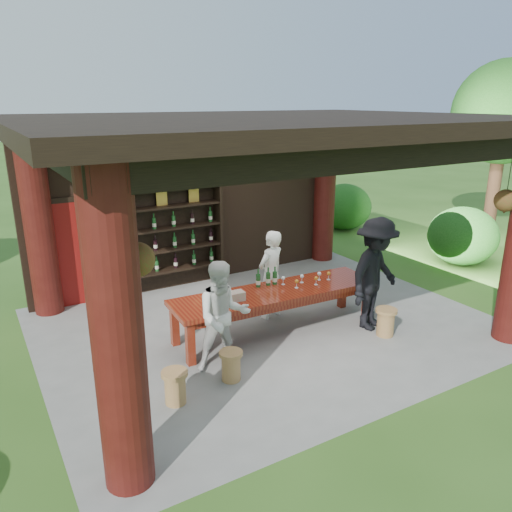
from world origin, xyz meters
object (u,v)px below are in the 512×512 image
stool_near_right (386,321)px  host (271,275)px  wine_shelf (165,240)px  stool_near_left (231,365)px  napkin_basket (236,296)px  tasting_table (276,297)px  stool_far_left (175,386)px  guest_man (375,274)px  guest_woman (223,317)px

stool_near_right → host: 2.10m
wine_shelf → stool_near_left: (-0.47, -3.68, -0.84)m
host → napkin_basket: size_ratio=6.12×
stool_near_right → host: (-1.23, 1.60, 0.55)m
tasting_table → stool_far_left: tasting_table is taller
stool_near_left → guest_man: guest_man is taller
wine_shelf → napkin_basket: size_ratio=9.28×
tasting_table → stool_far_left: (-2.21, -1.07, -0.39)m
wine_shelf → stool_near_right: 4.52m
host → guest_man: guest_man is taller
wine_shelf → napkin_basket: (0.10, -2.77, -0.25)m
tasting_table → napkin_basket: bearing=-177.2°
wine_shelf → stool_near_right: size_ratio=5.18×
guest_man → stool_near_right: bearing=-113.3°
wine_shelf → stool_far_left: 4.12m
stool_near_right → guest_man: 0.80m
host → napkin_basket: bearing=12.0°
stool_far_left → napkin_basket: 1.87m
guest_man → stool_far_left: bearing=167.8°
tasting_table → guest_man: guest_man is taller
tasting_table → guest_woman: size_ratio=2.19×
host → napkin_basket: (-1.03, -0.62, 0.02)m
stool_near_right → napkin_basket: bearing=156.5°
stool_far_left → stool_near_left: bearing=8.0°
tasting_table → guest_man: (1.53, -0.67, 0.33)m
stool_near_left → napkin_basket: 1.23m
stool_near_left → host: (1.61, 1.53, 0.56)m
napkin_basket → guest_woman: bearing=-131.9°
tasting_table → wine_shelf: bearing=107.6°
host → guest_woman: bearing=18.5°
tasting_table → stool_near_left: (-1.34, -0.95, -0.40)m
tasting_table → host: 0.66m
guest_woman → guest_man: 2.81m
napkin_basket → stool_near_left: bearing=-122.2°
stool_near_right → napkin_basket: (-2.27, 0.98, 0.57)m
stool_near_left → guest_woman: 0.68m
host → guest_man: 1.79m
guest_man → host: bearing=116.9°
tasting_table → stool_near_left: 1.69m
guest_man → wine_shelf: bearing=106.9°
napkin_basket → stool_far_left: bearing=-144.5°
guest_man → guest_woman: bearing=160.4°
host → wine_shelf: bearing=-81.3°
stool_near_right → stool_far_left: 3.71m
stool_far_left → guest_woman: 1.19m
wine_shelf → stool_near_right: (2.37, -3.76, -0.82)m
stool_near_left → host: bearing=43.6°
stool_far_left → host: 3.03m
stool_far_left → guest_man: (3.74, 0.40, 0.72)m
tasting_table → guest_man: bearing=-23.7°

